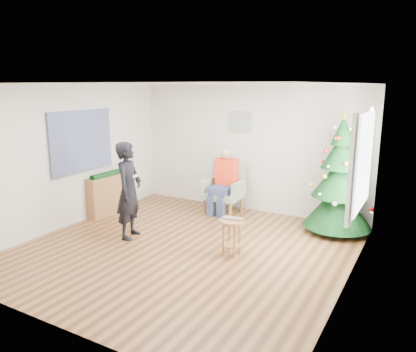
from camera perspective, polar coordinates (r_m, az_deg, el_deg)
The scene contains 19 objects.
floor at distance 6.65m, azimuth -3.34°, elevation -10.20°, with size 5.00×5.00×0.00m, color brown.
ceiling at distance 6.13m, azimuth -3.66°, elevation 12.82°, with size 5.00×5.00×0.00m, color white.
wall_back at distance 8.44m, azimuth 5.77°, elevation 3.85°, with size 5.00×5.00×0.00m, color silver.
wall_front at distance 4.44m, azimuth -21.32°, elevation -4.95°, with size 5.00×5.00×0.00m, color silver.
wall_left at distance 7.88m, azimuth -18.97°, elevation 2.61°, with size 5.00×5.00×0.00m, color silver.
wall_right at distance 5.36m, azimuth 19.58°, elevation -1.88°, with size 5.00×5.00×0.00m, color silver.
window_panel at distance 6.30m, azimuth 21.06°, elevation 1.94°, with size 0.04×1.30×1.40m, color white.
curtains at distance 6.30m, azimuth 20.79°, elevation 1.96°, with size 0.05×1.75×1.50m.
christmas_tree at distance 7.45m, azimuth 18.03°, elevation -0.47°, with size 1.19×1.19×2.15m.
stool at distance 6.31m, azimuth 3.34°, elevation -8.61°, with size 0.38×0.38×0.57m.
laptop at distance 6.21m, azimuth 3.38°, elevation -6.09°, with size 0.31×0.20×0.02m, color silver.
armchair at distance 8.38m, azimuth 2.33°, elevation -2.60°, with size 0.82×0.75×1.02m.
seated_person at distance 8.25m, azimuth 2.18°, elevation -0.62°, with size 0.45×0.64×1.33m.
standing_man at distance 7.02m, azimuth -11.06°, elevation -2.01°, with size 0.61×0.40×1.67m, color black.
game_controller at distance 6.82m, azimuth -10.18°, elevation 0.00°, with size 0.04×0.13×0.04m, color white.
console at distance 8.50m, azimuth -13.69°, elevation -2.57°, with size 0.30×1.00×0.80m, color brown.
garland at distance 8.41m, azimuth -13.84°, elevation 0.19°, with size 0.14×0.14×0.90m, color black.
tapestry at distance 8.02m, azimuth -17.31°, elevation 4.70°, with size 0.03×1.50×1.15m, color black.
framed_picture at distance 8.42m, azimuth 4.49°, elevation 7.63°, with size 0.52×0.05×0.42m.
Camera 1 is at (3.34, -5.14, 2.57)m, focal length 35.00 mm.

